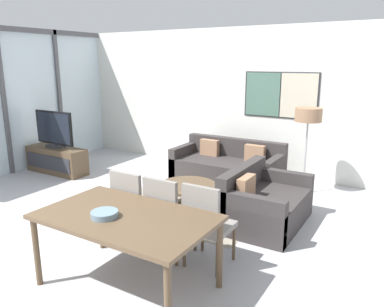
% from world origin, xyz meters
% --- Properties ---
extents(wall_back, '(7.99, 0.09, 2.80)m').
position_xyz_m(wall_back, '(0.03, 5.18, 1.40)').
color(wall_back, silver).
rests_on(wall_back, ground_plane).
extents(window_wall_left, '(0.07, 5.18, 2.80)m').
position_xyz_m(window_wall_left, '(-3.49, 2.59, 1.53)').
color(window_wall_left, silver).
rests_on(window_wall_left, ground_plane).
extents(area_rug, '(2.27, 1.76, 0.01)m').
position_xyz_m(area_rug, '(0.45, 2.89, 0.00)').
color(area_rug, gray).
rests_on(area_rug, ground_plane).
extents(tv_console, '(1.33, 0.44, 0.51)m').
position_xyz_m(tv_console, '(-2.71, 3.08, 0.26)').
color(tv_console, brown).
rests_on(tv_console, ground_plane).
extents(television, '(0.97, 0.20, 0.72)m').
position_xyz_m(television, '(-2.71, 3.08, 0.86)').
color(television, '#2D2D33').
rests_on(television, tv_console).
extents(sofa_main, '(1.94, 0.90, 0.76)m').
position_xyz_m(sofa_main, '(0.45, 4.31, 0.27)').
color(sofa_main, '#383333').
rests_on(sofa_main, ground_plane).
extents(sofa_side, '(0.90, 1.35, 0.76)m').
position_xyz_m(sofa_side, '(1.62, 2.91, 0.27)').
color(sofa_side, '#383333').
rests_on(sofa_side, ground_plane).
extents(coffee_table, '(0.88, 0.88, 0.35)m').
position_xyz_m(coffee_table, '(0.45, 2.89, 0.27)').
color(coffee_table, brown).
rests_on(coffee_table, ground_plane).
extents(dining_table, '(1.68, 1.00, 0.75)m').
position_xyz_m(dining_table, '(1.04, 0.83, 0.68)').
color(dining_table, brown).
rests_on(dining_table, ground_plane).
extents(dining_chair_left, '(0.46, 0.46, 0.95)m').
position_xyz_m(dining_chair_left, '(0.56, 1.50, 0.53)').
color(dining_chair_left, gray).
rests_on(dining_chair_left, ground_plane).
extents(dining_chair_centre, '(0.46, 0.46, 0.95)m').
position_xyz_m(dining_chair_centre, '(1.04, 1.50, 0.53)').
color(dining_chair_centre, gray).
rests_on(dining_chair_centre, ground_plane).
extents(dining_chair_right, '(0.46, 0.46, 0.95)m').
position_xyz_m(dining_chair_right, '(1.52, 1.53, 0.53)').
color(dining_chair_right, gray).
rests_on(dining_chair_right, ground_plane).
extents(fruit_bowl, '(0.26, 0.26, 0.06)m').
position_xyz_m(fruit_bowl, '(0.90, 0.69, 0.78)').
color(fruit_bowl, slate).
rests_on(fruit_bowl, dining_table).
extents(floor_lamp, '(0.43, 0.43, 1.44)m').
position_xyz_m(floor_lamp, '(1.80, 4.39, 1.25)').
color(floor_lamp, '#2D2D33').
rests_on(floor_lamp, ground_plane).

